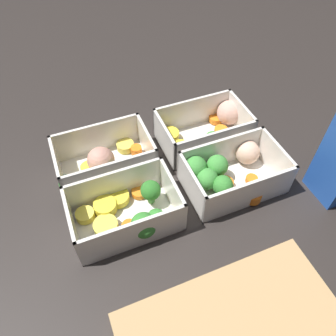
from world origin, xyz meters
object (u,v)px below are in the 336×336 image
object	(u,v)px
container_near_left	(209,128)
container_far_left	(227,172)
container_near_right	(104,163)
container_far_right	(129,212)

from	to	relation	value
container_near_left	container_far_left	bearing A→B (deg)	78.61
container_near_right	container_far_left	xyz separation A→B (m)	(-0.19, 0.10, 0.00)
container_far_right	container_near_left	bearing A→B (deg)	-148.23
container_near_left	container_near_right	xyz separation A→B (m)	(0.21, 0.01, -0.00)
container_near_left	container_far_left	xyz separation A→B (m)	(0.02, 0.11, 0.00)
container_near_left	container_far_right	distance (m)	0.24
container_near_right	container_far_right	bearing A→B (deg)	94.64
container_near_left	container_far_right	xyz separation A→B (m)	(0.20, 0.12, -0.00)
container_near_left	container_near_right	world-z (taller)	same
container_far_left	container_far_right	world-z (taller)	same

